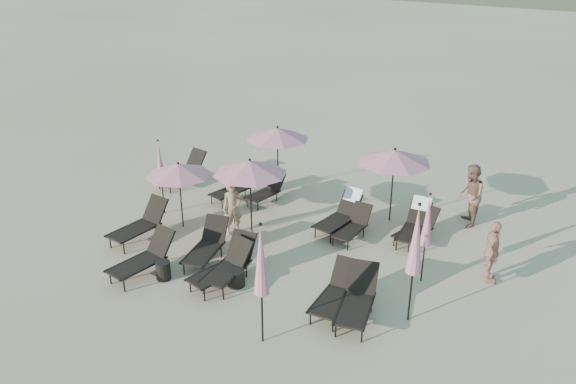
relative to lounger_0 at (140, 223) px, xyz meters
The scene contains 28 objects.
ground 4.30m from the lounger_0, ahead, with size 800.00×800.00×0.00m, color #D6BA8C.
lounger_0 is the anchor object (origin of this frame).
lounger_1 1.92m from the lounger_0, 41.87° to the right, with size 0.89×1.85×1.02m.
lounger_2 2.35m from the lounger_0, ahead, with size 1.06×1.83×0.99m.
lounger_3 3.46m from the lounger_0, ahead, with size 0.87×1.83×1.02m.
lounger_4 6.22m from the lounger_0, ahead, with size 0.77×1.74×0.98m.
lounger_5 6.74m from the lounger_0, ahead, with size 1.09×1.90×1.03m.
lounger_6 4.11m from the lounger_0, 114.84° to the left, with size 0.94×1.92×1.06m.
lounger_7 3.63m from the lounger_0, 80.96° to the left, with size 0.90×1.69×0.92m.
lounger_8 4.28m from the lounger_0, 68.36° to the left, with size 0.74×1.53×0.85m.
lounger_9 5.97m from the lounger_0, 32.53° to the left, with size 0.62×1.52×0.86m.
lounger_10 7.71m from the lounger_0, 32.12° to the left, with size 0.76×1.73×1.05m.
lounger_11 7.75m from the lounger_0, 31.35° to the left, with size 0.93×1.62×0.88m.
lounger_12 5.72m from the lounger_0, 38.05° to the left, with size 0.85×1.82×1.09m.
lounger_13 3.43m from the lounger_0, ahead, with size 0.98×1.80×0.98m.
umbrella_open_0 1.84m from the lounger_0, 68.67° to the left, with size 1.90×1.90×2.04m.
umbrella_open_1 3.46m from the lounger_0, 40.43° to the left, with size 2.10×2.10×2.26m.
umbrella_open_2 5.40m from the lounger_0, 74.93° to the left, with size 2.10×2.10×2.26m.
umbrella_open_3 7.47m from the lounger_0, 41.37° to the left, with size 2.15×2.15×2.32m.
umbrella_closed_0 5.94m from the lounger_0, 19.27° to the right, with size 0.33×0.33×2.78m.
umbrella_closed_1 7.84m from the lounger_0, 15.61° to the left, with size 0.28×0.28×2.38m.
umbrella_closed_2 2.08m from the lounger_0, 111.90° to the left, with size 0.28×0.28×2.41m.
umbrella_closed_3 7.92m from the lounger_0, ahead, with size 0.33×0.33×2.86m.
side_table_0 2.35m from the lounger_0, 31.46° to the right, with size 0.37×0.37×0.48m, color black.
side_table_1 3.74m from the lounger_0, ahead, with size 0.44×0.44×0.42m, color black.
beachgoer_a 2.61m from the lounger_0, 39.73° to the left, with size 0.58×0.38×1.59m, color #A6805A.
beachgoer_b 9.51m from the lounger_0, 37.45° to the left, with size 0.91×0.71×1.87m, color #905D4A.
beachgoer_c 9.35m from the lounger_0, 18.57° to the left, with size 0.95×0.39×1.62m, color tan.
Camera 1 is at (6.72, -9.08, 7.58)m, focal length 35.00 mm.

